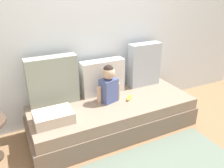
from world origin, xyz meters
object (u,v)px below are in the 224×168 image
object	(u,v)px
throw_pillow_center	(103,77)
folded_blanket	(54,117)
throw_pillow_left	(53,81)
throw_pillow_right	(144,65)
toddler	(109,84)
banana	(130,97)
couch	(113,116)

from	to	relation	value
throw_pillow_center	folded_blanket	size ratio (longest dim) A/B	1.42
throw_pillow_center	folded_blanket	distance (m)	0.87
throw_pillow_left	folded_blanket	distance (m)	0.48
throw_pillow_left	throw_pillow_right	distance (m)	1.27
toddler	folded_blanket	world-z (taller)	toddler
toddler	banana	size ratio (longest dim) A/B	2.77
couch	folded_blanket	world-z (taller)	folded_blanket
throw_pillow_left	banana	bearing A→B (deg)	-19.77
throw_pillow_right	folded_blanket	world-z (taller)	throw_pillow_right
couch	throw_pillow_left	size ratio (longest dim) A/B	3.52
couch	throw_pillow_left	distance (m)	0.86
couch	throw_pillow_right	bearing A→B (deg)	25.50
throw_pillow_right	couch	bearing A→B (deg)	-154.50
toddler	folded_blanket	xyz separation A→B (m)	(-0.71, -0.16, -0.18)
couch	throw_pillow_left	world-z (taller)	throw_pillow_left
folded_blanket	throw_pillow_center	bearing A→B (deg)	28.45
throw_pillow_left	throw_pillow_center	size ratio (longest dim) A/B	1.03
couch	toddler	distance (m)	0.43
couch	folded_blanket	xyz separation A→B (m)	(-0.75, -0.10, 0.25)
throw_pillow_right	banana	size ratio (longest dim) A/B	3.51
throw_pillow_right	throw_pillow_center	bearing A→B (deg)	180.00
throw_pillow_right	toddler	world-z (taller)	throw_pillow_right
throw_pillow_center	throw_pillow_right	distance (m)	0.64
throw_pillow_center	throw_pillow_right	size ratio (longest dim) A/B	0.95
throw_pillow_right	folded_blanket	bearing A→B (deg)	-163.70
throw_pillow_left	banana	size ratio (longest dim) A/B	3.43
throw_pillow_center	throw_pillow_right	world-z (taller)	throw_pillow_right
couch	throw_pillow_right	size ratio (longest dim) A/B	3.44
couch	toddler	size ratio (longest dim) A/B	4.35
banana	couch	bearing A→B (deg)	178.32
couch	banana	xyz separation A→B (m)	(0.23, -0.01, 0.21)
throw_pillow_center	folded_blanket	bearing A→B (deg)	-151.55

